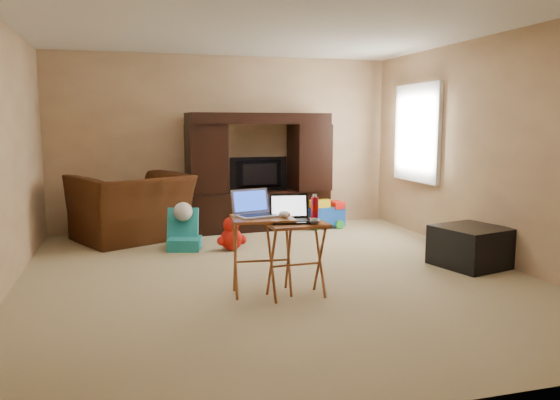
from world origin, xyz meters
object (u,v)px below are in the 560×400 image
object	(u,v)px
push_toy	(324,213)
mouse_right	(315,221)
recliner	(132,207)
water_bottle	(315,209)
ottoman	(471,246)
laptop_right	(291,209)
entertainment_center	(259,172)
tray_table_left	(262,256)
television	(260,174)
laptop_left	(258,203)
child_rocker	(184,229)
tray_table_right	(296,260)
plush_toy	(231,233)
mouse_left	(285,214)

from	to	relation	value
push_toy	mouse_right	world-z (taller)	mouse_right
recliner	water_bottle	xyz separation A→B (m)	(1.57, -2.78, 0.34)
push_toy	ottoman	xyz separation A→B (m)	(0.77, -2.49, -0.01)
recliner	laptop_right	bearing A→B (deg)	88.63
water_bottle	entertainment_center	bearing A→B (deg)	85.63
ottoman	tray_table_left	xyz separation A→B (m)	(-2.41, -0.33, 0.14)
television	push_toy	world-z (taller)	television
tray_table_left	laptop_left	xyz separation A→B (m)	(-0.03, 0.03, 0.47)
child_rocker	tray_table_right	world-z (taller)	tray_table_right
television	tray_table_right	bearing A→B (deg)	79.99
tray_table_left	laptop_right	distance (m)	0.51
tray_table_right	mouse_right	bearing A→B (deg)	-45.45
television	tray_table_right	world-z (taller)	television
plush_toy	mouse_right	xyz separation A→B (m)	(0.34, -2.05, 0.49)
mouse_left	mouse_right	xyz separation A→B (m)	(0.21, -0.20, -0.04)
plush_toy	laptop_left	size ratio (longest dim) A/B	1.13
push_toy	mouse_right	bearing A→B (deg)	-122.94
push_toy	laptop_left	xyz separation A→B (m)	(-1.67, -2.79, 0.61)
mouse_left	mouse_right	distance (m)	0.30
child_rocker	plush_toy	xyz separation A→B (m)	(0.55, -0.19, -0.04)
ottoman	water_bottle	world-z (taller)	water_bottle
entertainment_center	tray_table_left	size ratio (longest dim) A/B	2.90
ottoman	tray_table_left	world-z (taller)	tray_table_left
child_rocker	mouse_right	xyz separation A→B (m)	(0.89, -2.23, 0.45)
mouse_left	child_rocker	bearing A→B (deg)	108.52
plush_toy	push_toy	xyz separation A→B (m)	(1.58, 1.05, 0.01)
push_toy	laptop_left	size ratio (longest dim) A/B	1.60
television	tray_table_left	world-z (taller)	television
child_rocker	laptop_left	bearing A→B (deg)	-61.21
tray_table_right	mouse_right	distance (m)	0.40
push_toy	water_bottle	world-z (taller)	water_bottle
laptop_left	laptop_right	bearing A→B (deg)	-46.38
recliner	push_toy	distance (m)	2.75
plush_toy	ottoman	size ratio (longest dim) A/B	0.62
recliner	mouse_left	distance (m)	3.07
entertainment_center	television	distance (m)	0.06
tray_table_right	laptop_left	distance (m)	0.61
ottoman	laptop_left	size ratio (longest dim) A/B	1.81
entertainment_center	television	size ratio (longest dim) A/B	2.41
child_rocker	recliner	bearing A→B (deg)	144.50
push_toy	tray_table_left	bearing A→B (deg)	-131.30
recliner	ottoman	xyz separation A→B (m)	(3.50, -2.38, -0.22)
child_rocker	plush_toy	world-z (taller)	child_rocker
plush_toy	tray_table_right	distance (m)	1.94
entertainment_center	push_toy	xyz separation A→B (m)	(0.94, -0.17, -0.62)
entertainment_center	tray_table_left	distance (m)	3.11
plush_toy	water_bottle	bearing A→B (deg)	-77.36
plush_toy	tray_table_right	size ratio (longest dim) A/B	0.62
child_rocker	laptop_left	xyz separation A→B (m)	(0.46, -1.93, 0.57)
entertainment_center	plush_toy	bearing A→B (deg)	-122.04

